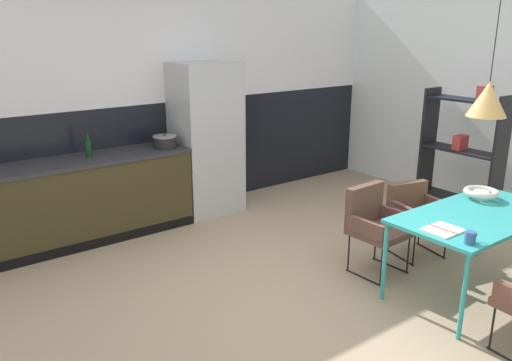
{
  "coord_description": "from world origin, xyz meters",
  "views": [
    {
      "loc": [
        -2.8,
        -2.77,
        2.24
      ],
      "look_at": [
        -0.27,
        0.65,
        0.95
      ],
      "focal_mm": 35.88,
      "sensor_mm": 36.0,
      "label": 1
    }
  ],
  "objects": [
    {
      "name": "back_wall_splashback_dark",
      "position": [
        0.0,
        2.86,
        0.68
      ],
      "size": [
        6.64,
        0.12,
        1.36
      ],
      "primitive_type": "cube",
      "color": "black",
      "rests_on": "ground"
    },
    {
      "name": "bottle_spice_small",
      "position": [
        -1.09,
        2.51,
        1.0
      ],
      "size": [
        0.07,
        0.07,
        0.26
      ],
      "color": "#0F3319",
      "rests_on": "kitchen_counter"
    },
    {
      "name": "armchair_corner_seat",
      "position": [
        1.37,
        0.16,
        0.48
      ],
      "size": [
        0.57,
        0.56,
        0.72
      ],
      "rotation": [
        0.0,
        0.0,
        2.92
      ],
      "color": "brown",
      "rests_on": "ground"
    },
    {
      "name": "dining_table",
      "position": [
        1.1,
        -0.65,
        0.68
      ],
      "size": [
        1.52,
        0.81,
        0.73
      ],
      "color": "teal",
      "rests_on": "ground"
    },
    {
      "name": "open_book",
      "position": [
        0.54,
        -0.69,
        0.73
      ],
      "size": [
        0.27,
        0.24,
        0.02
      ],
      "color": "white",
      "rests_on": "dining_table"
    },
    {
      "name": "armchair_near_window",
      "position": [
        0.73,
        0.15,
        0.51
      ],
      "size": [
        0.51,
        0.49,
        0.82
      ],
      "rotation": [
        0.0,
        0.0,
        3.19
      ],
      "color": "brown",
      "rests_on": "ground"
    },
    {
      "name": "cooking_pot",
      "position": [
        -0.23,
        2.44,
        0.97
      ],
      "size": [
        0.27,
        0.27,
        0.16
      ],
      "color": "black",
      "rests_on": "kitchen_counter"
    },
    {
      "name": "pendant_lamp_over_table_near",
      "position": [
        1.1,
        -0.6,
        1.68
      ],
      "size": [
        0.31,
        0.31,
        1.12
      ],
      "color": "black"
    },
    {
      "name": "back_wall_panel_upper",
      "position": [
        0.0,
        2.86,
        2.04
      ],
      "size": [
        6.64,
        0.12,
        1.36
      ],
      "primitive_type": "cube",
      "color": "white",
      "rests_on": "back_wall_splashback_dark"
    },
    {
      "name": "kitchen_counter",
      "position": [
        -1.61,
        2.5,
        0.45
      ],
      "size": [
        3.16,
        0.63,
        0.9
      ],
      "color": "#373019",
      "rests_on": "ground"
    },
    {
      "name": "mug_tall_blue",
      "position": [
        0.48,
        -0.95,
        0.77
      ],
      "size": [
        0.13,
        0.08,
        0.09
      ],
      "color": "#335B93",
      "rests_on": "dining_table"
    },
    {
      "name": "ground_plane",
      "position": [
        0.0,
        0.0,
        0.0
      ],
      "size": [
        8.63,
        8.63,
        0.0
      ],
      "primitive_type": "plane",
      "color": "tan"
    },
    {
      "name": "refrigerator_column",
      "position": [
        0.35,
        2.5,
        0.92
      ],
      "size": [
        0.75,
        0.6,
        1.84
      ],
      "primitive_type": "cube",
      "color": "#ADAFB2",
      "rests_on": "ground"
    },
    {
      "name": "open_shelf_unit",
      "position": [
        2.6,
        0.46,
        0.85
      ],
      "size": [
        0.3,
        0.95,
        1.61
      ],
      "rotation": [
        0.0,
        0.0,
        -1.57
      ],
      "color": "black",
      "rests_on": "ground"
    },
    {
      "name": "fruit_bowl",
      "position": [
        1.48,
        -0.44,
        0.79
      ],
      "size": [
        0.31,
        0.31,
        0.09
      ],
      "color": "silver",
      "rests_on": "dining_table"
    }
  ]
}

